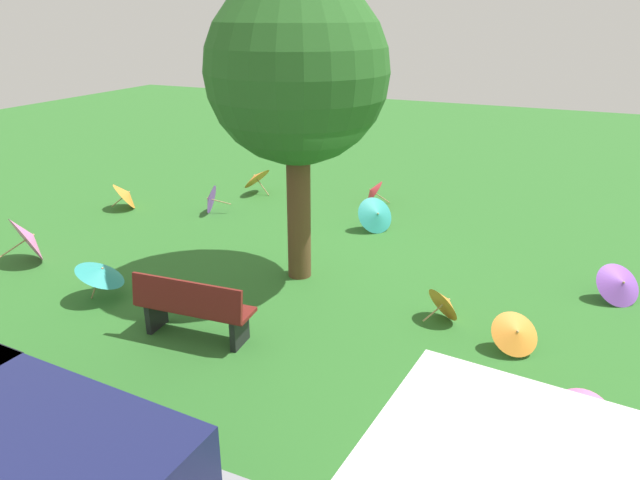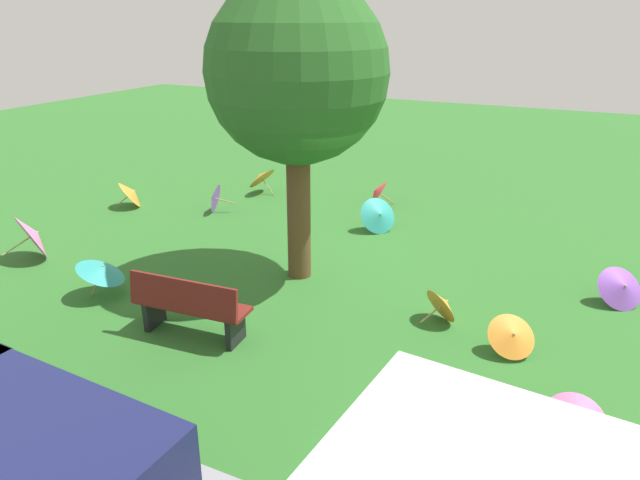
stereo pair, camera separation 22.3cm
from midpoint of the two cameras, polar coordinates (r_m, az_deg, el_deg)
The scene contains 14 objects.
ground at distance 9.75m, azimuth 0.26°, elevation -3.00°, with size 40.00×40.00×0.00m, color #2D6B28.
park_bench at distance 7.79m, azimuth -12.05°, elevation -6.45°, with size 1.63×0.59×0.90m.
shade_tree at distance 8.71m, azimuth -1.56°, elevation 16.16°, with size 2.72×2.72×4.63m.
parasol_orange_0 at distance 7.76m, azimuth 19.37°, elevation -8.93°, with size 0.80×0.78×0.52m.
parasol_teal_0 at distance 11.40m, azimuth 6.45°, elevation 2.48°, with size 0.87×0.91×0.70m.
parasol_orange_1 at distance 13.46m, azimuth -17.70°, elevation 4.48°, with size 0.85×0.85×0.64m.
parasol_purple_1 at distance 12.67m, azimuth -10.00°, elevation 4.12°, with size 0.66×0.67×0.63m.
parasol_pink_0 at distance 6.52m, azimuth 24.82°, elevation -16.29°, with size 0.68×0.59×0.56m.
parasol_purple_3 at distance 9.64m, azimuth 28.41°, elevation -4.15°, with size 0.90×0.87×0.61m.
parasol_orange_4 at distance 8.29m, azimuth 12.93°, elevation -6.19°, with size 0.67×0.64×0.55m.
parasol_red_0 at distance 13.12m, azimuth 6.13°, elevation 4.81°, with size 0.69×0.71×0.57m.
parasol_teal_2 at distance 9.28m, azimuth -20.22°, elevation -2.78°, with size 0.98×0.98×0.66m.
parasol_pink_1 at distance 11.20m, azimuth -26.02°, elevation 0.48°, with size 1.03×0.93×0.88m.
parasol_orange_6 at distance 13.85m, azimuth -5.45°, elevation 6.27°, with size 0.70×0.77×0.69m.
Camera 2 is at (-3.88, 7.96, 4.09)m, focal length 32.24 mm.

